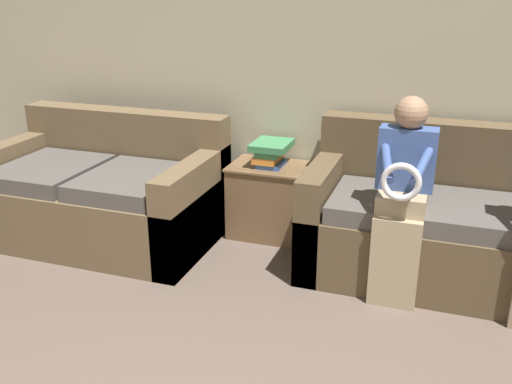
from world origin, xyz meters
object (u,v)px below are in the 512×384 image
Objects in this scene: couch_main at (466,229)px; side_shelf at (270,199)px; couch_side at (104,195)px; child_left_seated at (403,192)px; book_stack at (271,152)px.

couch_main reaches higher than side_shelf.
child_left_seated is at bearing -4.57° from couch_side.
couch_side is 1.22m from side_shelf.
couch_side is 2.16m from child_left_seated.
book_stack reaches higher than side_shelf.
child_left_seated is 1.15m from book_stack.
couch_main is at bearing -9.26° from side_shelf.
child_left_seated reaches higher than couch_main.
side_shelf is 0.36m from book_stack.
couch_main reaches higher than couch_side.
child_left_seated is (-0.38, -0.37, 0.33)m from couch_main.
side_shelf is at bearing 170.74° from couch_main.
couch_side is 5.24× the size of book_stack.
couch_main is 2.52m from couch_side.
couch_side is 2.88× the size of side_shelf.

